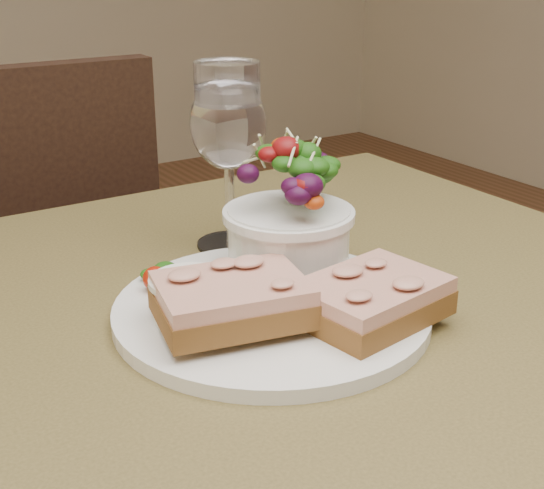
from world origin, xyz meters
TOP-DOWN VIEW (x-y plane):
  - cafe_table at (0.00, 0.00)m, footprint 0.80×0.80m
  - chair_far at (-0.10, 0.70)m, footprint 0.42×0.42m
  - dinner_plate at (-0.01, 0.02)m, footprint 0.27×0.27m
  - sandwich_front at (0.04, -0.04)m, footprint 0.13×0.10m
  - sandwich_back at (-0.06, 0.00)m, footprint 0.13×0.11m
  - ramekin at (-0.08, 0.03)m, footprint 0.06×0.06m
  - salad_bowl at (0.04, 0.07)m, footprint 0.11×0.11m
  - garnish at (-0.07, 0.10)m, footprint 0.05×0.04m
  - wine_glass at (0.04, 0.18)m, footprint 0.08×0.08m

SIDE VIEW (x-z plane):
  - chair_far at x=-0.10m, z-range -0.16..0.74m
  - cafe_table at x=0.00m, z-range 0.27..1.02m
  - dinner_plate at x=-0.01m, z-range 0.75..0.76m
  - garnish at x=-0.07m, z-range 0.76..0.78m
  - sandwich_front at x=0.04m, z-range 0.76..0.79m
  - ramekin at x=-0.08m, z-range 0.76..0.80m
  - sandwich_back at x=-0.06m, z-range 0.77..0.80m
  - salad_bowl at x=0.04m, z-range 0.76..0.88m
  - wine_glass at x=0.04m, z-range 0.79..0.96m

